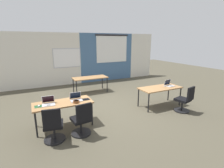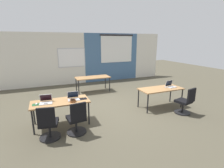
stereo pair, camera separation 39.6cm
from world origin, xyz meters
TOP-DOWN VIEW (x-y plane):
  - ground_plane at (0.00, 0.00)m, footprint 24.00×24.00m
  - back_wall_assembly at (0.06, 4.20)m, footprint 10.00×0.27m
  - desk_near_left at (-1.75, -0.60)m, footprint 1.60×0.70m
  - desk_near_right at (1.75, -0.60)m, footprint 1.60×0.70m
  - desk_far_center at (0.00, 2.20)m, footprint 1.60×0.70m
  - laptop_near_right_end at (2.20, -0.59)m, footprint 0.36×0.32m
  - mouse_near_right_end at (1.97, -0.59)m, footprint 0.07×0.11m
  - chair_near_right_end at (2.15, -1.40)m, footprint 0.53×0.59m
  - laptop_near_left_end at (-2.13, -0.58)m, footprint 0.35×0.34m
  - mousepad_near_left_end at (-2.37, -0.62)m, footprint 0.22×0.19m
  - mouse_near_left_end at (-2.37, -0.62)m, footprint 0.06×0.10m
  - chair_near_left_end at (-2.12, -1.29)m, footprint 0.52×0.57m
  - laptop_near_left_inner at (-1.37, -0.59)m, footprint 0.34×0.31m
  - mousepad_near_left_inner at (-1.10, -0.64)m, footprint 0.22×0.19m
  - mouse_near_left_inner at (-1.10, -0.64)m, footprint 0.08×0.11m
  - chair_near_left_inner at (-1.43, -1.29)m, footprint 0.52×0.56m
  - snack_bowl at (-1.42, -0.79)m, footprint 0.18×0.18m

SIDE VIEW (x-z plane):
  - ground_plane at x=0.00m, z-range 0.00..0.00m
  - chair_near_right_end at x=2.15m, z-range -0.08..0.84m
  - chair_near_left_end at x=-2.12m, z-range -0.08..0.84m
  - chair_near_left_inner at x=-1.43m, z-range -0.08..0.84m
  - desk_near_left at x=-1.75m, z-range 0.30..1.02m
  - desk_near_right at x=1.75m, z-range 0.30..1.02m
  - desk_far_center at x=0.00m, z-range 0.30..1.02m
  - mousepad_near_left_end at x=-2.37m, z-range 0.72..0.72m
  - mousepad_near_left_inner at x=-1.10m, z-range 0.72..0.72m
  - mouse_near_right_end at x=1.97m, z-range 0.72..0.75m
  - mouse_near_left_end at x=-2.37m, z-range 0.72..0.76m
  - mouse_near_left_inner at x=-1.10m, z-range 0.72..0.76m
  - snack_bowl at x=-1.42m, z-range 0.72..0.79m
  - laptop_near_left_end at x=-2.13m, z-range 0.66..0.88m
  - laptop_near_left_inner at x=-1.37m, z-range 0.66..0.88m
  - laptop_near_right_end at x=2.20m, z-range 0.65..0.89m
  - back_wall_assembly at x=0.06m, z-range 0.01..2.81m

